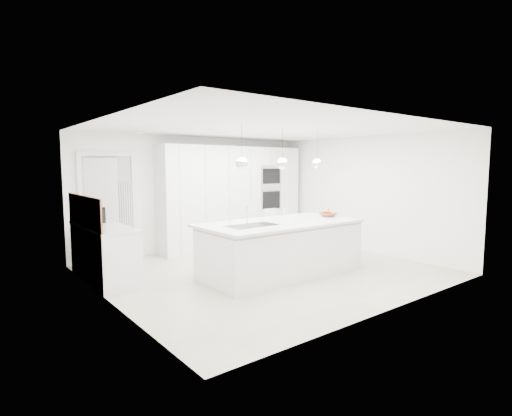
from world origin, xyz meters
TOP-DOWN VIEW (x-y plane):
  - floor at (0.00, 0.00)m, footprint 5.50×5.50m
  - wall_back at (0.00, 2.50)m, footprint 5.50×0.00m
  - wall_left at (-2.75, 0.00)m, footprint 0.00×5.00m
  - ceiling at (0.00, 0.00)m, footprint 5.50×5.50m
  - tall_cabinets at (0.80, 2.20)m, footprint 3.60×0.60m
  - oven_stack at (1.70, 1.89)m, footprint 0.62×0.04m
  - doorway_frame at (-1.95, 2.47)m, footprint 1.11×0.08m
  - hallway_door at (-2.20, 2.42)m, footprint 0.76×0.38m
  - radiator at (-1.63, 2.46)m, footprint 0.32×0.04m
  - left_base_cabinets at (-2.45, 1.20)m, footprint 0.60×1.80m
  - left_worktop at (-2.45, 1.20)m, footprint 0.62×1.82m
  - oak_backsplash at (-2.74, 1.20)m, footprint 0.02×1.80m
  - island_base at (0.10, -0.30)m, footprint 2.80×1.20m
  - island_worktop at (0.10, -0.25)m, footprint 2.84×1.40m
  - island_sink at (-0.55, -0.30)m, footprint 0.84×0.44m
  - island_tap at (-0.50, -0.10)m, footprint 0.02×0.02m
  - pendant_left at (-0.75, -0.30)m, footprint 0.20×0.20m
  - pendant_mid at (0.10, -0.30)m, footprint 0.20×0.20m
  - pendant_right at (0.95, -0.30)m, footprint 0.20×0.20m
  - fruit_bowl at (1.29, -0.28)m, footprint 0.33×0.33m
  - espresso_machine at (-2.43, 1.56)m, footprint 0.22×0.28m
  - bar_stool_left at (0.74, 0.67)m, footprint 0.35×0.47m
  - bar_stool_right at (1.18, 0.63)m, footprint 0.47×0.54m
  - apple_a at (1.25, -0.33)m, footprint 0.08×0.08m
  - apple_b at (1.26, -0.23)m, footprint 0.07×0.07m
  - apple_c at (1.33, -0.26)m, footprint 0.07×0.07m
  - banana_bunch at (1.31, -0.25)m, footprint 0.22×0.16m

SIDE VIEW (x-z plane):
  - floor at x=0.00m, z-range 0.00..0.00m
  - left_base_cabinets at x=-2.45m, z-range 0.00..0.86m
  - island_base at x=0.10m, z-range 0.00..0.86m
  - bar_stool_right at x=1.18m, z-range 0.00..0.99m
  - bar_stool_left at x=0.74m, z-range 0.00..0.99m
  - island_sink at x=-0.55m, z-range 0.73..0.91m
  - radiator at x=-1.63m, z-range 0.15..1.55m
  - left_worktop at x=-2.45m, z-range 0.86..0.90m
  - island_worktop at x=0.10m, z-range 0.86..0.90m
  - fruit_bowl at x=1.29m, z-range 0.90..0.98m
  - apple_b at x=1.26m, z-range 0.93..1.00m
  - apple_c at x=1.33m, z-range 0.93..1.00m
  - apple_a at x=1.25m, z-range 0.93..1.01m
  - hallway_door at x=-2.20m, z-range 0.00..2.00m
  - banana_bunch at x=1.31m, z-range 0.91..1.11m
  - doorway_frame at x=-1.95m, z-range -0.04..2.09m
  - espresso_machine at x=-2.43m, z-range 0.90..1.17m
  - island_tap at x=-0.50m, z-range 0.90..1.20m
  - tall_cabinets at x=0.80m, z-range 0.00..2.30m
  - oak_backsplash at x=-2.74m, z-range 0.90..1.40m
  - wall_back at x=0.00m, z-range -1.50..4.00m
  - wall_left at x=-2.75m, z-range -1.25..3.75m
  - oven_stack at x=1.70m, z-range 0.83..1.88m
  - pendant_left at x=-0.75m, z-range 1.80..2.00m
  - pendant_mid at x=0.10m, z-range 1.80..2.00m
  - pendant_right at x=0.95m, z-range 1.80..2.00m
  - ceiling at x=0.00m, z-range 2.50..2.50m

